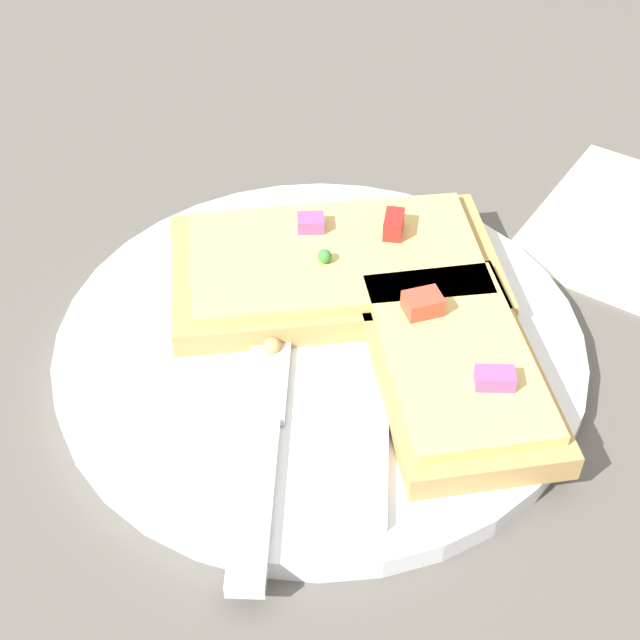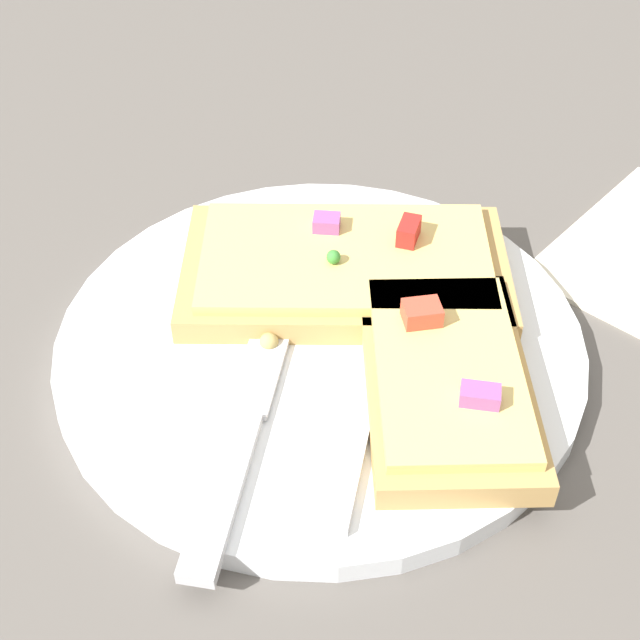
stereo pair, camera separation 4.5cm
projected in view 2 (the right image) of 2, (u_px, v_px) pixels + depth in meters
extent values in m
plane|color=#56514C|center=(320.00, 351.00, 0.47)|extent=(4.00, 4.00, 0.00)
cylinder|color=white|center=(320.00, 342.00, 0.46)|extent=(0.27, 0.27, 0.01)
cube|color=silver|center=(359.00, 420.00, 0.41)|extent=(0.11, 0.07, 0.01)
cube|color=silver|center=(387.00, 299.00, 0.47)|extent=(0.06, 0.05, 0.01)
cube|color=silver|center=(416.00, 258.00, 0.50)|extent=(0.02, 0.02, 0.00)
cube|color=silver|center=(403.00, 256.00, 0.50)|extent=(0.02, 0.02, 0.00)
cube|color=silver|center=(390.00, 255.00, 0.50)|extent=(0.02, 0.02, 0.00)
cube|color=silver|center=(378.00, 253.00, 0.50)|extent=(0.02, 0.02, 0.00)
cube|color=silver|center=(222.00, 493.00, 0.38)|extent=(0.08, 0.06, 0.01)
cube|color=silver|center=(278.00, 314.00, 0.46)|extent=(0.13, 0.09, 0.00)
cube|color=tan|center=(345.00, 271.00, 0.48)|extent=(0.19, 0.20, 0.01)
cube|color=#E0C16B|center=(346.00, 257.00, 0.48)|extent=(0.17, 0.17, 0.01)
cube|color=#934C8E|center=(327.00, 223.00, 0.49)|extent=(0.02, 0.02, 0.01)
cube|color=red|center=(405.00, 229.00, 0.48)|extent=(0.02, 0.02, 0.01)
sphere|color=#388433|center=(333.00, 257.00, 0.47)|extent=(0.01, 0.01, 0.01)
cube|color=tan|center=(446.00, 381.00, 0.42)|extent=(0.15, 0.15, 0.01)
cube|color=#E0C16B|center=(448.00, 366.00, 0.42)|extent=(0.13, 0.13, 0.01)
cube|color=#D14733|center=(422.00, 313.00, 0.43)|extent=(0.02, 0.02, 0.01)
cube|color=#934C8E|center=(486.00, 390.00, 0.40)|extent=(0.02, 0.02, 0.01)
sphere|color=#C57C4E|center=(320.00, 329.00, 0.46)|extent=(0.01, 0.01, 0.01)
sphere|color=tan|center=(269.00, 342.00, 0.45)|extent=(0.01, 0.01, 0.01)
sphere|color=#A49747|center=(322.00, 326.00, 0.45)|extent=(0.01, 0.01, 0.01)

